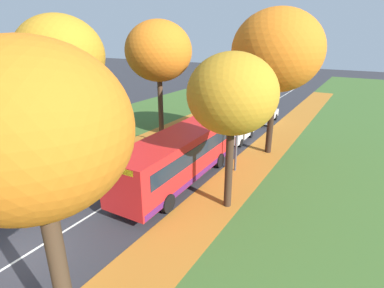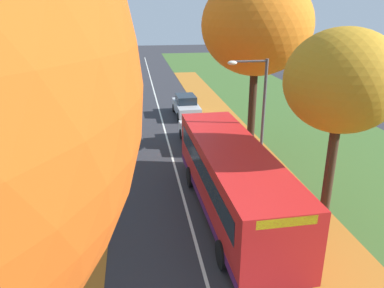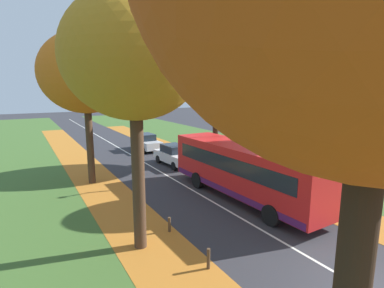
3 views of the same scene
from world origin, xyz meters
name	(u,v)px [view 3 (image 3 of 3)]	position (x,y,z in m)	size (l,w,h in m)	color
grass_verge_left	(16,176)	(-9.20, 20.00, 0.00)	(12.00, 90.00, 0.01)	#3D6028
leaf_litter_left	(104,190)	(-4.60, 14.00, 0.01)	(2.80, 60.00, 0.00)	#B26B23
grass_verge_right	(228,149)	(9.20, 20.00, 0.00)	(12.00, 90.00, 0.01)	#3D6028
leaf_litter_right	(227,169)	(4.60, 14.00, 0.01)	(2.80, 60.00, 0.00)	#B26B23
road_centre_line	(141,160)	(0.00, 20.00, 0.00)	(0.12, 80.00, 0.01)	silver
tree_left_near	(134,57)	(-5.01, 6.63, 7.09)	(4.98, 4.98, 9.38)	#422D1E
tree_left_mid	(85,73)	(-4.89, 15.79, 6.94)	(5.49, 5.49, 9.44)	#422D1E
tree_right_near	(310,94)	(5.33, 7.54, 5.70)	(4.12, 4.12, 7.59)	#382619
tree_right_mid	(216,73)	(4.83, 15.90, 7.20)	(6.07, 6.07, 9.96)	black
bollard_third	(208,259)	(-3.54, 4.10, 0.37)	(0.12, 0.12, 0.74)	#4C3823
bollard_fourth	(169,225)	(-3.51, 7.17, 0.32)	(0.12, 0.12, 0.65)	#4C3823
bollard_fifth	(142,202)	(-3.56, 10.23, 0.31)	(0.12, 0.12, 0.62)	#4C3823
streetlamp_right	(238,124)	(3.67, 11.65, 3.74)	(1.89, 0.28, 6.00)	#47474C
bus	(244,169)	(1.78, 8.67, 1.70)	(2.85, 10.46, 2.98)	red
car_white_lead	(174,155)	(1.79, 17.18, 0.81)	(1.93, 4.27, 1.62)	silver
car_silver_following	(146,142)	(2.00, 23.79, 0.81)	(1.87, 4.25, 1.62)	#B7BABF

